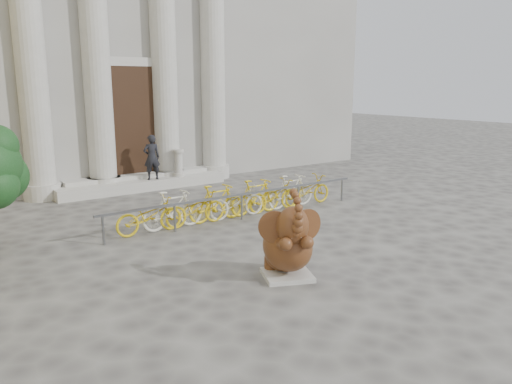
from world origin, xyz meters
TOP-DOWN VIEW (x-y plane):
  - ground at (0.00, 0.00)m, footprint 80.00×80.00m
  - classical_building at (0.00, 14.93)m, footprint 22.00×10.70m
  - entrance_steps at (0.00, 9.40)m, footprint 6.00×1.20m
  - elephant_statue at (-1.02, 0.05)m, footprint 1.21×1.42m
  - bike_rack at (0.60, 4.28)m, footprint 8.00×0.53m
  - pedestrian at (0.26, 9.05)m, footprint 0.62×0.46m
  - balustrade_post at (1.30, 9.10)m, footprint 0.40×0.40m

SIDE VIEW (x-z plane):
  - ground at x=0.00m, z-range 0.00..0.00m
  - entrance_steps at x=0.00m, z-range 0.00..0.36m
  - bike_rack at x=0.60m, z-range 0.00..1.00m
  - elephant_statue at x=-1.02m, z-range -0.24..1.54m
  - balustrade_post at x=1.30m, z-range 0.32..1.29m
  - pedestrian at x=0.26m, z-range 0.36..1.92m
  - classical_building at x=0.00m, z-range -0.02..11.98m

